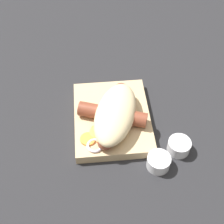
# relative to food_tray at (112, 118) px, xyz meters

# --- Properties ---
(ground_plane) EXTENTS (3.00, 3.00, 0.00)m
(ground_plane) POSITION_rel_food_tray_xyz_m (0.00, 0.00, -0.01)
(ground_plane) COLOR #232326
(food_tray) EXTENTS (0.21, 0.17, 0.02)m
(food_tray) POSITION_rel_food_tray_xyz_m (0.00, 0.00, 0.00)
(food_tray) COLOR tan
(food_tray) RESTS_ON ground_plane
(bread_roll) EXTENTS (0.19, 0.13, 0.05)m
(bread_roll) POSITION_rel_food_tray_xyz_m (-0.02, -0.01, 0.04)
(bread_roll) COLOR beige
(bread_roll) RESTS_ON food_tray
(sausage) EXTENTS (0.17, 0.15, 0.03)m
(sausage) POSITION_rel_food_tray_xyz_m (-0.01, -0.00, 0.03)
(sausage) COLOR brown
(sausage) RESTS_ON food_tray
(pickled_veggies) EXTENTS (0.07, 0.06, 0.01)m
(pickled_veggies) POSITION_rel_food_tray_xyz_m (-0.06, 0.04, 0.01)
(pickled_veggies) COLOR orange
(pickled_veggies) RESTS_ON food_tray
(condiment_cup_near) EXTENTS (0.05, 0.05, 0.03)m
(condiment_cup_near) POSITION_rel_food_tray_xyz_m (-0.12, -0.08, 0.00)
(condiment_cup_near) COLOR white
(condiment_cup_near) RESTS_ON ground_plane
(condiment_cup_far) EXTENTS (0.05, 0.05, 0.03)m
(condiment_cup_far) POSITION_rel_food_tray_xyz_m (-0.09, -0.13, 0.00)
(condiment_cup_far) COLOR white
(condiment_cup_far) RESTS_ON ground_plane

